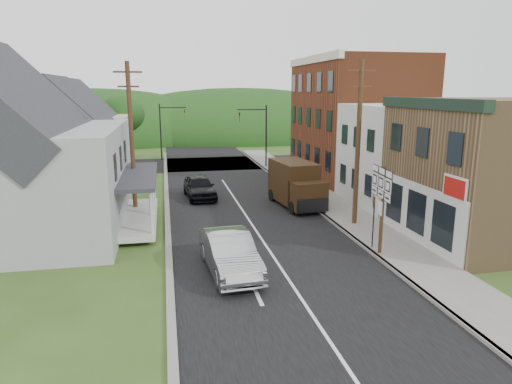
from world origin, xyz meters
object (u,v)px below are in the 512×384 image
delivery_van (296,184)px  silver_sedan (230,253)px  dark_sedan (199,187)px  route_sign_cluster (382,197)px  warning_sign (373,213)px

delivery_van → silver_sedan: bearing=-126.4°
dark_sedan → route_sign_cluster: size_ratio=1.17×
route_sign_cluster → dark_sedan: bearing=124.6°
warning_sign → delivery_van: bearing=118.5°
delivery_van → route_sign_cluster: 9.67m
silver_sedan → delivery_van: bearing=55.5°
silver_sedan → route_sign_cluster: route_sign_cluster is taller
silver_sedan → dark_sedan: 13.65m
route_sign_cluster → warning_sign: 1.22m
delivery_van → warning_sign: size_ratio=2.07×
warning_sign → route_sign_cluster: bearing=-71.7°
silver_sedan → route_sign_cluster: 7.21m
delivery_van → route_sign_cluster: route_sign_cluster is taller
dark_sedan → delivery_van: delivery_van is taller
dark_sedan → route_sign_cluster: bearing=-66.4°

